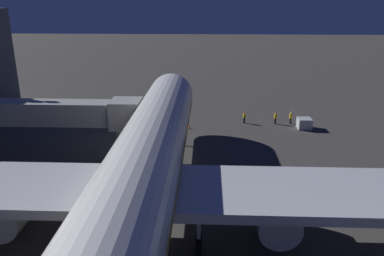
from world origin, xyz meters
The scene contains 9 objects.
ground_plane centered at (0.00, 0.00, 0.00)m, with size 320.00×320.00×0.00m, color #383533.
airliner_at_gate centered at (0.00, 12.14, 5.18)m, with size 51.53×57.67×19.12m.
jet_bridge centered at (11.78, -4.54, 5.32)m, with size 21.92×3.40×6.85m.
baggage_container_near_belt centered at (-18.13, -16.24, 0.72)m, with size 1.82×1.88×1.44m, color #B7BABF.
ground_crew_near_nose_gear centered at (-14.44, -18.10, 0.95)m, with size 0.40×0.40×1.72m.
ground_crew_marshaller_fwd centered at (-10.02, -18.25, 0.93)m, with size 0.40×0.40×1.69m.
ground_crew_under_port_wing centered at (-16.65, -18.30, 0.98)m, with size 0.40×0.40×1.78m.
traffic_cone_nose_port centered at (-2.20, -15.45, 0.28)m, with size 0.36×0.36×0.55m, color orange.
traffic_cone_nose_starboard centered at (2.20, -15.45, 0.28)m, with size 0.36×0.36×0.55m, color orange.
Camera 1 is at (-4.70, 34.94, 17.26)m, focal length 35.98 mm.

